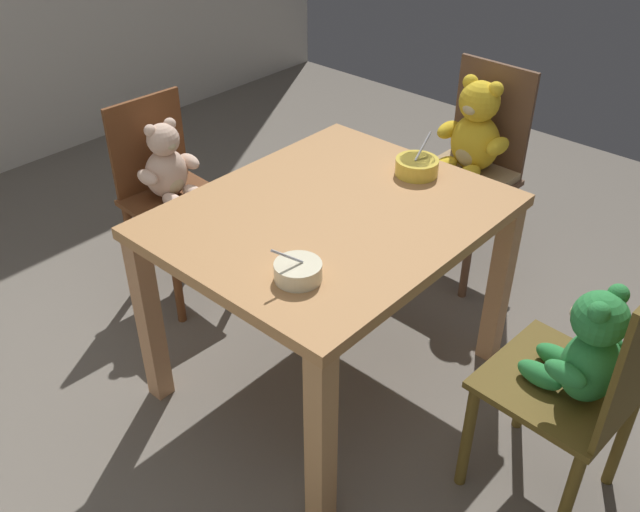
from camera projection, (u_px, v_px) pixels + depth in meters
ground_plane at (330, 376)px, 2.70m from camera, size 5.20×5.20×0.04m
dining_table at (331, 238)px, 2.34m from camera, size 1.09×0.90×0.73m
teddy_chair_near_right at (472, 150)px, 2.99m from camera, size 0.39×0.40×0.93m
teddy_chair_near_front at (586, 366)px, 1.93m from camera, size 0.42×0.42×0.92m
teddy_chair_far_center at (169, 180)px, 2.88m from camera, size 0.40×0.41×0.85m
porridge_bowl_cream_near_left at (298, 271)px, 1.95m from camera, size 0.14×0.14×0.12m
porridge_bowl_yellow_near_right at (417, 166)px, 2.48m from camera, size 0.16×0.15×0.13m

